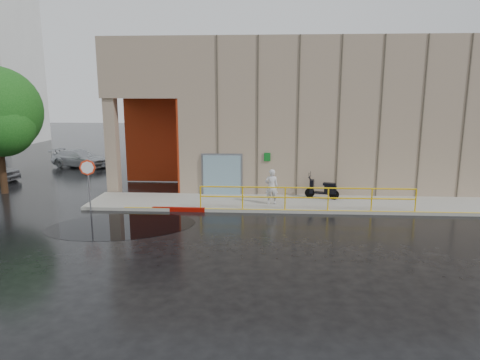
% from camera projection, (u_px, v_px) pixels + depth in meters
% --- Properties ---
extents(ground, '(120.00, 120.00, 0.00)m').
position_uv_depth(ground, '(202.00, 234.00, 16.27)').
color(ground, black).
rests_on(ground, ground).
extents(sidewalk, '(20.00, 3.00, 0.15)m').
position_uv_depth(sidewalk, '(298.00, 204.00, 20.43)').
color(sidewalk, '#9A978C').
rests_on(sidewalk, ground).
extents(building, '(20.00, 10.17, 8.00)m').
position_uv_depth(building, '(310.00, 111.00, 25.88)').
color(building, gray).
rests_on(building, ground).
extents(guardrail, '(9.56, 0.06, 1.03)m').
position_uv_depth(guardrail, '(307.00, 198.00, 18.97)').
color(guardrail, yellow).
rests_on(guardrail, sidewalk).
extents(person, '(0.64, 0.45, 1.66)m').
position_uv_depth(person, '(272.00, 187.00, 19.89)').
color(person, silver).
rests_on(person, sidewalk).
extents(scooter, '(1.72, 0.97, 1.29)m').
position_uv_depth(scooter, '(323.00, 184.00, 20.95)').
color(scooter, black).
rests_on(scooter, sidewalk).
extents(stop_sign, '(0.70, 0.20, 2.37)m').
position_uv_depth(stop_sign, '(88.00, 173.00, 19.05)').
color(stop_sign, slate).
rests_on(stop_sign, ground).
extents(red_curb, '(2.40, 0.22, 0.18)m').
position_uv_depth(red_curb, '(179.00, 209.00, 19.35)').
color(red_curb, '#830901').
rests_on(red_curb, ground).
extents(puddle, '(6.61, 4.92, 0.01)m').
position_uv_depth(puddle, '(122.00, 226.00, 17.25)').
color(puddle, black).
rests_on(puddle, ground).
extents(car_c, '(4.62, 2.88, 1.25)m').
position_uv_depth(car_c, '(80.00, 158.00, 30.87)').
color(car_c, silver).
rests_on(car_c, ground).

